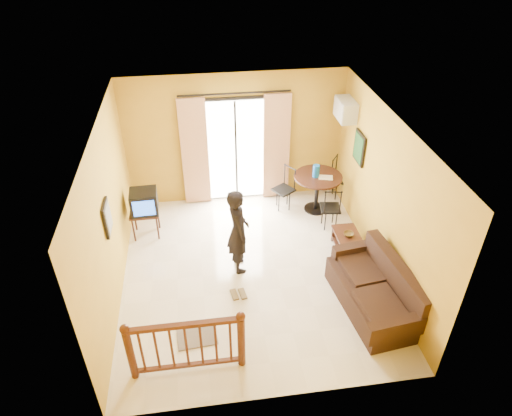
{
  "coord_description": "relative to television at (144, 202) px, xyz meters",
  "views": [
    {
      "loc": [
        -0.78,
        -6.03,
        5.55
      ],
      "look_at": [
        0.1,
        0.2,
        1.23
      ],
      "focal_mm": 32.0,
      "sensor_mm": 36.0,
      "label": 1
    }
  ],
  "objects": [
    {
      "name": "room_shell",
      "position": [
        1.87,
        -1.37,
        0.93
      ],
      "size": [
        5.0,
        5.0,
        5.0
      ],
      "color": "white",
      "rests_on": "ground"
    },
    {
      "name": "balcony_door",
      "position": [
        1.87,
        1.06,
        0.41
      ],
      "size": [
        2.25,
        0.14,
        2.46
      ],
      "color": "black",
      "rests_on": "ground"
    },
    {
      "name": "bowl",
      "position": [
        3.72,
        -1.04,
        -0.38
      ],
      "size": [
        0.24,
        0.24,
        0.06
      ],
      "primitive_type": "imported",
      "rotation": [
        0.0,
        0.0,
        0.34
      ],
      "color": "brown",
      "rests_on": "coffee_table"
    },
    {
      "name": "coffee_table",
      "position": [
        3.72,
        -1.07,
        -0.53
      ],
      "size": [
        0.45,
        0.8,
        0.36
      ],
      "color": "black",
      "rests_on": "ground"
    },
    {
      "name": "television",
      "position": [
        0.0,
        0.0,
        0.0
      ],
      "size": [
        0.52,
        0.48,
        0.45
      ],
      "rotation": [
        0.0,
        0.0,
        0.04
      ],
      "color": "black",
      "rests_on": "tv_table"
    },
    {
      "name": "water_jug",
      "position": [
        3.42,
        0.37,
        0.18
      ],
      "size": [
        0.14,
        0.14,
        0.26
      ],
      "primitive_type": "cylinder",
      "color": "#1359B2",
      "rests_on": "dining_table"
    },
    {
      "name": "serving_tray",
      "position": [
        3.61,
        0.29,
        0.06
      ],
      "size": [
        0.32,
        0.24,
        0.02
      ],
      "primitive_type": "cube",
      "rotation": [
        0.0,
        0.0,
        -0.25
      ],
      "color": "silver",
      "rests_on": "dining_table"
    },
    {
      "name": "sandals",
      "position": [
        1.57,
        -1.91,
        -0.76
      ],
      "size": [
        0.28,
        0.26,
        0.03
      ],
      "color": "brown",
      "rests_on": "ground"
    },
    {
      "name": "ground",
      "position": [
        1.87,
        -1.37,
        -0.77
      ],
      "size": [
        5.0,
        5.0,
        0.0
      ],
      "primitive_type": "plane",
      "color": "beige",
      "rests_on": "ground"
    },
    {
      "name": "dining_table",
      "position": [
        3.48,
        0.39,
        -0.11
      ],
      "size": [
        0.99,
        0.99,
        0.83
      ],
      "color": "black",
      "rests_on": "ground"
    },
    {
      "name": "picture_left",
      "position": [
        -0.35,
        -1.57,
        0.78
      ],
      "size": [
        0.05,
        0.42,
        0.52
      ],
      "color": "black",
      "rests_on": "room_shell"
    },
    {
      "name": "stair_balustrade",
      "position": [
        0.72,
        -3.27,
        -0.21
      ],
      "size": [
        1.63,
        0.13,
        1.04
      ],
      "color": "#471E0F",
      "rests_on": "ground"
    },
    {
      "name": "air_conditioner",
      "position": [
        3.96,
        0.58,
        1.38
      ],
      "size": [
        0.31,
        0.6,
        0.4
      ],
      "color": "silver",
      "rests_on": "room_shell"
    },
    {
      "name": "tv_table",
      "position": [
        -0.03,
        0.0,
        -0.3
      ],
      "size": [
        0.54,
        0.45,
        0.55
      ],
      "color": "black",
      "rests_on": "ground"
    },
    {
      "name": "doormat",
      "position": [
        0.85,
        -2.72,
        -0.76
      ],
      "size": [
        0.63,
        0.45,
        0.02
      ],
      "primitive_type": "cube",
      "rotation": [
        0.0,
        0.0,
        0.08
      ],
      "color": "#61564D",
      "rests_on": "ground"
    },
    {
      "name": "standing_person",
      "position": [
        1.66,
        -1.21,
        0.04
      ],
      "size": [
        0.45,
        0.63,
        1.62
      ],
      "primitive_type": "imported",
      "rotation": [
        0.0,
        0.0,
        1.68
      ],
      "color": "black",
      "rests_on": "ground"
    },
    {
      "name": "dining_chairs",
      "position": [
        3.5,
        0.37,
        -0.77
      ],
      "size": [
        1.88,
        1.56,
        0.95
      ],
      "color": "black",
      "rests_on": "ground"
    },
    {
      "name": "botanical_print",
      "position": [
        4.09,
        -0.07,
        0.88
      ],
      "size": [
        0.05,
        0.5,
        0.6
      ],
      "color": "black",
      "rests_on": "room_shell"
    },
    {
      "name": "sofa",
      "position": [
        3.73,
        -2.49,
        -0.43
      ],
      "size": [
        1.09,
        2.0,
        0.9
      ],
      "rotation": [
        0.0,
        0.0,
        0.13
      ],
      "color": "black",
      "rests_on": "ground"
    }
  ]
}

